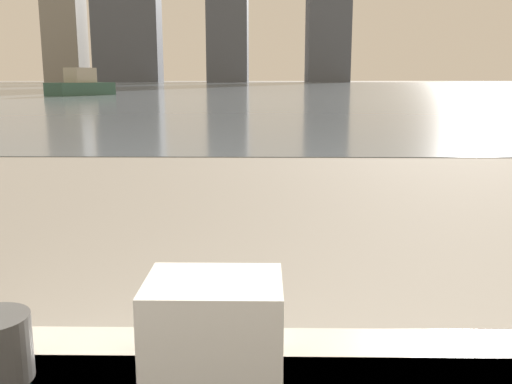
{
  "coord_description": "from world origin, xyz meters",
  "views": [
    {
      "loc": [
        0.02,
        0.01,
        0.97
      ],
      "look_at": [
        -0.01,
        2.37,
        0.5
      ],
      "focal_mm": 40.0,
      "sensor_mm": 36.0,
      "label": 1
    }
  ],
  "objects": [
    {
      "name": "towel_stack",
      "position": [
        -0.06,
        0.87,
        0.58
      ],
      "size": [
        0.22,
        0.17,
        0.16
      ],
      "color": "white",
      "rests_on": "bathtub"
    },
    {
      "name": "harbor_water",
      "position": [
        0.0,
        62.0,
        0.01
      ],
      "size": [
        180.0,
        110.0,
        0.01
      ],
      "color": "slate",
      "rests_on": "ground_plane"
    },
    {
      "name": "harbor_boat_0",
      "position": [
        -9.92,
        31.13,
        0.53
      ],
      "size": [
        3.01,
        4.1,
        1.47
      ],
      "color": "#335647",
      "rests_on": "harbor_water"
    }
  ]
}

